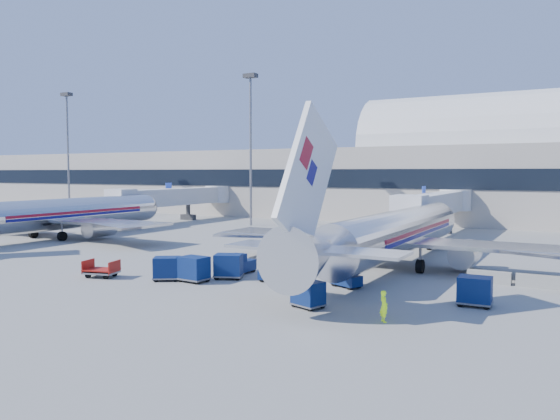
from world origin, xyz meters
The scene contains 20 objects.
ground centered at (0.00, 0.00, 0.00)m, with size 260.00×260.00×0.00m, color gray.
terminal centered at (-13.60, 55.96, 7.52)m, with size 170.00×28.15×21.00m.
airliner_main centered at (10.00, 4.51, 2.93)m, with size 32.00×37.26×12.07m.
airliner_mid centered at (-32.00, 4.51, 2.93)m, with size 32.00×37.26×12.07m.
jetbridge_near centered at (7.60, 30.81, 3.93)m, with size 4.40×27.50×6.25m.
jetbridge_mid centered at (-34.40, 30.81, 3.93)m, with size 4.40×27.50×6.25m.
mast_far_west centered at (-60.00, 30.00, 14.79)m, with size 2.00×1.20×22.60m.
mast_west centered at (-20.00, 30.00, 14.79)m, with size 2.00×1.20×22.60m.
barrier_near centered at (18.00, 2.00, 0.45)m, with size 3.00×0.55×0.90m, color #9E9E96.
barrier_mid centered at (21.30, 2.00, 0.45)m, with size 3.00×0.55×0.90m, color #9E9E96.
tug_lead centered at (4.10, -5.07, 0.70)m, with size 2.52×1.58×1.53m.
tug_right centered at (9.39, -4.24, 0.65)m, with size 2.46×1.87×1.44m.
tug_left centered at (0.24, -3.61, 0.75)m, with size 1.31×2.54×1.64m.
cart_train_a centered at (0.54, -5.76, 0.99)m, with size 2.57×2.29×1.86m.
cart_train_b centered at (-1.01, -7.99, 0.99)m, with size 2.22×1.77×1.86m.
cart_train_c centered at (-3.09, -8.55, 0.93)m, with size 2.49×2.35×1.75m.
cart_solo_near centered at (9.71, -10.77, 0.85)m, with size 2.16×1.90×1.60m.
cart_solo_far centered at (18.28, -5.53, 0.95)m, with size 2.09×1.63×1.78m.
cart_open_red centered at (-8.24, -10.06, 0.46)m, with size 2.75×2.24×0.64m.
ramp_worker centered at (14.62, -11.56, 0.85)m, with size 0.62×0.41×1.71m, color #B0FB1A.
Camera 1 is at (23.80, -39.45, 8.05)m, focal length 35.00 mm.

